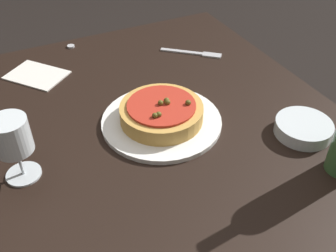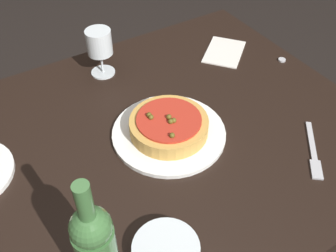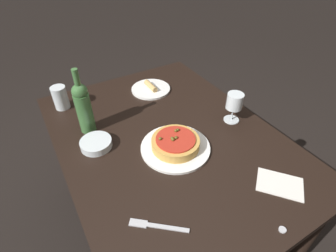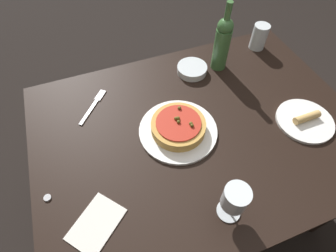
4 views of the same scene
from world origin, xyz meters
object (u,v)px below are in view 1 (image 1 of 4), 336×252
(pizza, at_px, (161,112))
(side_bowl, at_px, (303,128))
(dinner_plate, at_px, (162,121))
(fork, at_px, (195,53))
(wine_glass, at_px, (12,138))
(bottle_cap, at_px, (71,46))
(dining_table, at_px, (172,170))

(pizza, height_order, side_bowl, pizza)
(dinner_plate, height_order, fork, dinner_plate)
(wine_glass, bearing_deg, bottle_cap, -25.02)
(pizza, height_order, bottle_cap, pizza)
(dinner_plate, relative_size, fork, 1.82)
(dining_table, distance_m, bottle_cap, 0.59)
(dining_table, bearing_deg, fork, -36.06)
(fork, bearing_deg, dinner_plate, -92.53)
(dining_table, relative_size, side_bowl, 9.28)
(wine_glass, height_order, side_bowl, wine_glass)
(dining_table, distance_m, side_bowl, 0.33)
(fork, height_order, bottle_cap, bottle_cap)
(dinner_plate, bearing_deg, fork, -42.16)
(dining_table, bearing_deg, dinner_plate, -8.78)
(dinner_plate, bearing_deg, wine_glass, 95.24)
(wine_glass, distance_m, bottle_cap, 0.59)
(side_bowl, bearing_deg, dinner_plate, 57.28)
(pizza, height_order, fork, pizza)
(dining_table, height_order, side_bowl, side_bowl)
(dinner_plate, distance_m, fork, 0.37)
(dining_table, bearing_deg, pizza, -8.83)
(pizza, bearing_deg, dinner_plate, 15.03)
(dinner_plate, xyz_separation_m, side_bowl, (-0.19, -0.29, 0.01))
(wine_glass, bearing_deg, dining_table, -99.22)
(side_bowl, bearing_deg, pizza, 57.30)
(side_bowl, bearing_deg, dining_table, 71.55)
(pizza, height_order, wine_glass, wine_glass)
(side_bowl, relative_size, fork, 0.83)
(side_bowl, bearing_deg, fork, 5.01)
(dining_table, height_order, dinner_plate, dinner_plate)
(bottle_cap, bearing_deg, dining_table, -171.78)
(wine_glass, bearing_deg, pizza, -84.79)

